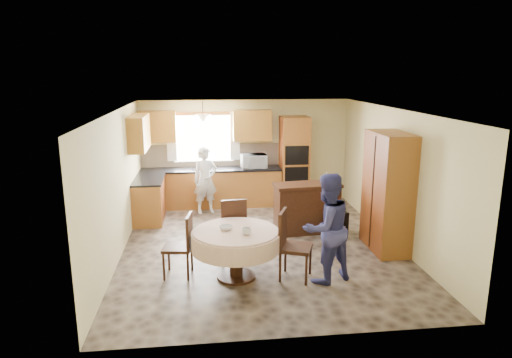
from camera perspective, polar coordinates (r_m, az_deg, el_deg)
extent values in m
cube|color=#6B5B4B|center=(8.54, 0.62, -8.37)|extent=(5.00, 6.00, 0.01)
cube|color=white|center=(7.96, 0.67, 8.58)|extent=(5.00, 6.00, 0.01)
cube|color=#CEC184|center=(11.08, -1.36, 3.42)|extent=(5.00, 0.02, 2.50)
cube|color=#CEC184|center=(5.33, 4.84, -7.74)|extent=(5.00, 0.02, 2.50)
cube|color=#CEC184|center=(8.23, -16.89, -0.67)|extent=(0.02, 6.00, 2.50)
cube|color=#CEC184|center=(8.83, 16.95, 0.26)|extent=(0.02, 6.00, 2.50)
cube|color=white|center=(10.96, -6.59, 5.08)|extent=(1.40, 0.03, 1.10)
cube|color=white|center=(10.93, -10.55, 5.18)|extent=(0.22, 0.02, 1.15)
cube|color=white|center=(10.93, -2.64, 5.40)|extent=(0.22, 0.02, 1.15)
cube|color=#B3792F|center=(10.91, -5.63, -1.15)|extent=(3.30, 0.60, 0.88)
cube|color=black|center=(10.81, -5.69, 1.21)|extent=(3.30, 0.64, 0.04)
cube|color=#B3792F|center=(10.11, -13.19, -2.62)|extent=(0.60, 1.20, 0.88)
cube|color=black|center=(10.00, -13.33, -0.08)|extent=(0.64, 1.20, 0.04)
cube|color=beige|center=(11.04, -5.75, 2.95)|extent=(3.30, 0.02, 0.55)
cube|color=#BB802E|center=(10.82, -12.23, 6.42)|extent=(0.85, 0.33, 0.72)
cube|color=#BB802E|center=(10.84, -0.50, 6.73)|extent=(0.90, 0.33, 0.72)
cube|color=#BB802E|center=(9.83, -14.43, 5.63)|extent=(0.33, 1.20, 0.72)
cube|color=#B3792F|center=(10.98, 4.79, 2.28)|extent=(0.66, 0.62, 2.12)
cube|color=black|center=(10.64, 5.15, 2.96)|extent=(0.56, 0.01, 0.45)
cube|color=black|center=(10.74, 5.09, 0.34)|extent=(0.56, 0.01, 0.45)
cone|color=beige|center=(10.42, -6.65, 7.53)|extent=(0.36, 0.36, 0.18)
cube|color=#3D1F10|center=(9.18, 6.36, -3.80)|extent=(1.36, 0.67, 0.94)
cube|color=black|center=(8.99, 10.04, -5.70)|extent=(0.44, 0.37, 0.52)
cube|color=#B3792F|center=(8.43, 16.13, -1.60)|extent=(0.56, 1.11, 2.13)
cylinder|color=#3D1F10|center=(7.19, -2.50, -9.61)|extent=(0.20, 0.20, 0.72)
cylinder|color=#3D1F10|center=(7.33, -2.47, -12.05)|extent=(0.61, 0.61, 0.04)
cylinder|color=beige|center=(7.05, -2.53, -6.63)|extent=(1.31, 1.31, 0.05)
cylinder|color=beige|center=(7.09, -2.52, -7.70)|extent=(1.37, 1.37, 0.28)
cube|color=#3D1F10|center=(7.33, -9.79, -8.44)|extent=(0.49, 0.49, 0.05)
cube|color=#3D1F10|center=(7.19, -8.33, -6.43)|extent=(0.10, 0.42, 0.52)
cylinder|color=#3D1F10|center=(7.26, -11.28, -10.80)|extent=(0.04, 0.04, 0.45)
cylinder|color=#3D1F10|center=(7.24, -8.28, -10.75)|extent=(0.04, 0.04, 0.45)
cylinder|color=#3D1F10|center=(7.60, -11.07, -9.65)|extent=(0.04, 0.04, 0.45)
cylinder|color=#3D1F10|center=(7.58, -8.22, -9.60)|extent=(0.04, 0.04, 0.45)
cube|color=#3D1F10|center=(8.01, -3.02, -6.13)|extent=(0.51, 0.51, 0.05)
cube|color=#3D1F10|center=(7.72, -2.77, -4.57)|extent=(0.44, 0.09, 0.55)
cylinder|color=#3D1F10|center=(7.91, -4.34, -8.40)|extent=(0.04, 0.04, 0.47)
cylinder|color=#3D1F10|center=(7.93, -1.47, -8.30)|extent=(0.04, 0.04, 0.47)
cylinder|color=#3D1F10|center=(8.28, -4.46, -7.40)|extent=(0.04, 0.04, 0.47)
cylinder|color=#3D1F10|center=(8.30, -1.72, -7.30)|extent=(0.04, 0.04, 0.47)
cube|color=#3D1F10|center=(7.14, 5.00, -8.56)|extent=(0.61, 0.61, 0.06)
cube|color=#3D1F10|center=(7.07, 3.34, -6.14)|extent=(0.21, 0.43, 0.56)
cylinder|color=#3D1F10|center=(7.03, 3.65, -11.25)|extent=(0.04, 0.04, 0.48)
cylinder|color=#3D1F10|center=(7.11, 6.91, -11.03)|extent=(0.04, 0.04, 0.48)
cylinder|color=#3D1F10|center=(7.39, 3.09, -9.96)|extent=(0.04, 0.04, 0.48)
cylinder|color=#3D1F10|center=(7.47, 6.18, -9.77)|extent=(0.04, 0.04, 0.48)
cube|color=gold|center=(9.53, 14.89, 4.47)|extent=(0.05, 0.53, 0.44)
cube|color=silver|center=(9.52, 14.72, 4.47)|extent=(0.01, 0.44, 0.35)
imported|color=silver|center=(10.79, -0.29, 2.24)|extent=(0.62, 0.45, 0.32)
imported|color=silver|center=(10.36, -6.35, -0.15)|extent=(0.63, 0.49, 1.51)
imported|color=navy|center=(7.00, 8.80, -6.10)|extent=(1.01, 0.92, 1.70)
imported|color=#B2B2B2|center=(9.00, 5.23, -0.82)|extent=(0.32, 0.32, 0.06)
imported|color=silver|center=(9.11, 8.77, -0.03)|extent=(0.13, 0.13, 0.28)
imported|color=#B2B2B2|center=(6.84, -1.22, -6.54)|extent=(0.16, 0.16, 0.11)
imported|color=#B2B2B2|center=(7.06, -3.77, -6.11)|extent=(0.22, 0.22, 0.06)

